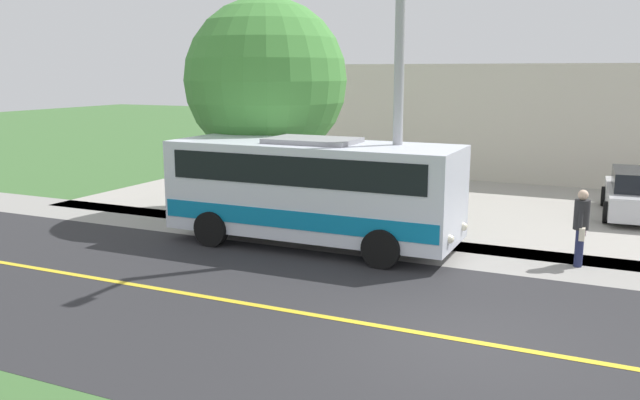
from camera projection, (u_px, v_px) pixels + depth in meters
name	position (u px, v px, depth m)	size (l,w,h in m)	color
ground_plane	(459.00, 340.00, 10.95)	(120.00, 120.00, 0.00)	#3D6633
road_surface	(459.00, 340.00, 10.95)	(8.00, 100.00, 0.01)	#28282B
sidewalk	(511.00, 260.00, 15.58)	(2.40, 100.00, 0.01)	gray
road_centre_line	(459.00, 339.00, 10.95)	(0.16, 100.00, 0.00)	gold
shuttle_bus_front	(313.00, 187.00, 16.67)	(2.67, 7.46, 2.73)	silver
pedestrian_with_bags	(581.00, 225.00, 14.96)	(0.72, 0.34, 1.76)	#1E2347
street_light_pole	(398.00, 65.00, 15.58)	(1.97, 0.24, 8.21)	#9E9EA3
parked_car_near	(639.00, 194.00, 20.13)	(4.50, 2.21, 1.45)	silver
tree_curbside	(266.00, 81.00, 19.97)	(4.92, 4.92, 6.55)	#4C3826
commercial_building	(580.00, 118.00, 29.45)	(10.00, 20.73, 4.66)	beige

